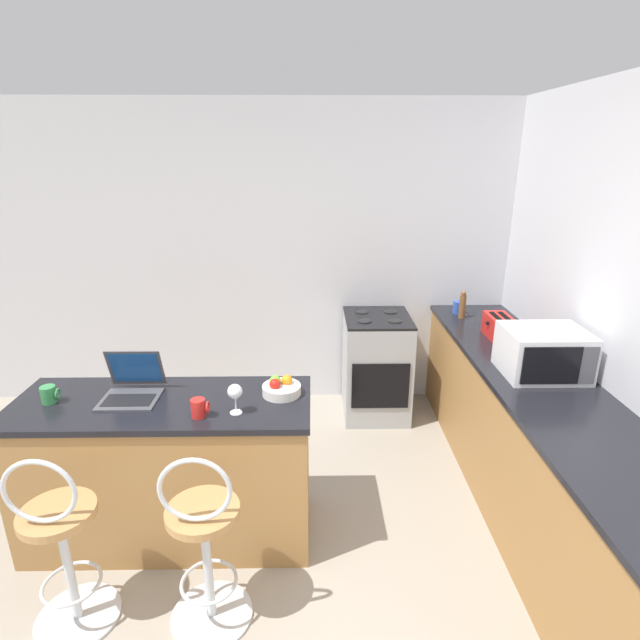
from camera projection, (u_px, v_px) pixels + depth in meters
name	position (u px, v px, depth m)	size (l,w,h in m)	color
wall_back	(281.00, 259.00, 4.32)	(12.00, 0.06, 2.60)	silver
breakfast_bar	(169.00, 469.00, 2.89)	(1.64, 0.62, 0.88)	#9E703D
counter_right	(536.00, 449.00, 3.08)	(0.65, 3.22, 0.88)	#9E703D
bar_stool_near	(62.00, 547.00, 2.30)	(0.40, 0.40, 0.98)	silver
bar_stool_far	(205.00, 545.00, 2.31)	(0.40, 0.40, 0.98)	silver
laptop	(132.00, 385.00, 2.79)	(0.31, 0.31, 0.25)	#47474C
microwave	(543.00, 352.00, 3.03)	(0.48, 0.40, 0.29)	silver
toaster	(499.00, 327.00, 3.65)	(0.18, 0.31, 0.17)	red
stove_range	(376.00, 366.00, 4.27)	(0.54, 0.61, 0.89)	#9EA3A8
wine_glass_short	(235.00, 392.00, 2.58)	(0.08, 0.08, 0.16)	silver
fruit_bowl	(281.00, 388.00, 2.81)	(0.22, 0.22, 0.11)	silver
pepper_mill	(462.00, 305.00, 4.07)	(0.05, 0.05, 0.23)	brown
mug_green	(49.00, 395.00, 2.71)	(0.10, 0.08, 0.10)	#338447
mug_red	(199.00, 408.00, 2.57)	(0.09, 0.08, 0.10)	red
mug_blue	(458.00, 307.00, 4.21)	(0.10, 0.08, 0.10)	#2D51AD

